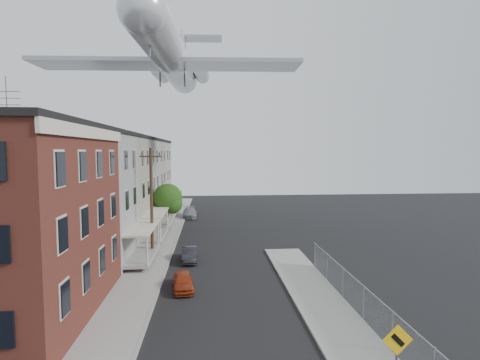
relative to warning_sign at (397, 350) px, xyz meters
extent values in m
cube|color=gray|center=(-11.10, 25.03, -1.82)|extent=(3.00, 62.00, 0.12)
cube|color=gray|center=(-0.10, 7.03, -1.82)|extent=(3.00, 26.00, 0.12)
cube|color=gray|center=(-9.65, 25.03, -1.81)|extent=(0.15, 62.00, 0.14)
cube|color=gray|center=(-1.55, 7.03, -1.81)|extent=(0.15, 26.00, 0.14)
cube|color=beige|center=(-12.52, 8.03, 7.82)|extent=(0.16, 12.20, 0.60)
cylinder|color=#515156|center=(-15.60, 6.03, 9.27)|extent=(0.04, 0.04, 2.00)
cube|color=slate|center=(-17.60, 17.53, 3.12)|extent=(10.00, 7.00, 10.00)
cube|color=black|center=(-17.60, 17.53, 8.27)|extent=(10.25, 7.00, 0.30)
cube|color=gray|center=(-11.70, 17.53, -1.33)|extent=(1.80, 6.40, 0.25)
cube|color=beige|center=(-11.70, 17.53, 0.87)|extent=(1.90, 6.50, 0.15)
cube|color=gray|center=(-17.60, 24.53, 3.12)|extent=(10.00, 7.00, 10.00)
cube|color=black|center=(-17.60, 24.53, 8.27)|extent=(10.25, 7.00, 0.30)
cube|color=gray|center=(-11.70, 24.53, -1.33)|extent=(1.80, 6.40, 0.25)
cube|color=beige|center=(-11.70, 24.53, 0.87)|extent=(1.90, 6.50, 0.15)
cube|color=slate|center=(-17.60, 31.53, 3.12)|extent=(10.00, 7.00, 10.00)
cube|color=black|center=(-17.60, 31.53, 8.27)|extent=(10.25, 7.00, 0.30)
cube|color=gray|center=(-11.70, 31.53, -1.33)|extent=(1.80, 6.40, 0.25)
cube|color=beige|center=(-11.70, 31.53, 0.87)|extent=(1.90, 6.50, 0.15)
cube|color=gray|center=(-17.60, 38.53, 3.12)|extent=(10.00, 7.00, 10.00)
cube|color=black|center=(-17.60, 38.53, 8.27)|extent=(10.25, 7.00, 0.30)
cube|color=gray|center=(-11.70, 38.53, -1.33)|extent=(1.80, 6.40, 0.25)
cube|color=beige|center=(-11.70, 38.53, 0.87)|extent=(1.90, 6.50, 0.15)
cube|color=slate|center=(-17.60, 45.53, 3.12)|extent=(10.00, 7.00, 10.00)
cube|color=black|center=(-17.60, 45.53, 8.27)|extent=(10.25, 7.00, 0.30)
cube|color=gray|center=(-11.70, 45.53, -1.33)|extent=(1.80, 6.40, 0.25)
cube|color=beige|center=(-11.70, 45.53, 0.87)|extent=(1.90, 6.50, 0.15)
cylinder|color=gray|center=(1.40, 3.03, -0.93)|extent=(0.06, 0.06, 1.90)
cylinder|color=gray|center=(1.40, 6.03, -0.93)|extent=(0.06, 0.06, 1.90)
cylinder|color=gray|center=(1.40, 9.03, -0.93)|extent=(0.06, 0.06, 1.90)
cylinder|color=gray|center=(1.40, 12.03, -0.93)|extent=(0.06, 0.06, 1.90)
cylinder|color=gray|center=(1.40, 15.03, -0.93)|extent=(0.06, 0.06, 1.90)
cube|color=gray|center=(1.40, 6.03, -0.03)|extent=(0.04, 18.00, 0.04)
cube|color=gray|center=(1.40, 6.03, -0.93)|extent=(0.02, 18.00, 1.80)
cube|color=#FFB70D|center=(0.00, -0.01, 0.37)|extent=(1.10, 0.03, 1.10)
cube|color=black|center=(0.00, -0.03, 0.37)|extent=(0.52, 0.02, 0.52)
cylinder|color=black|center=(-11.20, 19.03, 2.62)|extent=(0.26, 0.26, 9.00)
cube|color=black|center=(-11.20, 19.03, 6.42)|extent=(1.80, 0.12, 0.12)
cylinder|color=black|center=(-11.90, 19.03, 6.62)|extent=(0.08, 0.08, 0.25)
cylinder|color=black|center=(-10.50, 19.03, 6.62)|extent=(0.08, 0.08, 0.25)
cylinder|color=black|center=(-11.00, 29.03, -0.68)|extent=(0.24, 0.24, 2.40)
sphere|color=#1A3D10|center=(-11.00, 29.03, 1.72)|extent=(3.20, 3.20, 3.20)
sphere|color=#1A3D10|center=(-10.50, 28.73, 1.16)|extent=(2.24, 2.24, 2.24)
imported|color=maroon|center=(-8.16, 11.28, -1.34)|extent=(1.64, 3.29, 1.08)
imported|color=black|center=(-8.07, 17.42, -1.34)|extent=(1.31, 3.35, 1.09)
imported|color=gray|center=(-9.05, 37.08, -1.26)|extent=(1.98, 4.40, 1.25)
cylinder|color=silver|center=(-10.29, 27.26, 16.34)|extent=(4.55, 25.72, 3.41)
sphere|color=silver|center=(-10.86, 14.47, 16.34)|extent=(3.41, 3.41, 3.41)
cone|color=silver|center=(-9.71, 40.04, 16.34)|extent=(3.55, 3.35, 3.41)
cube|color=#939399|center=(-10.36, 25.66, 15.28)|extent=(25.76, 5.62, 0.37)
cylinder|color=#939399|center=(-12.44, 36.42, 16.56)|extent=(1.90, 4.34, 1.71)
cylinder|color=#939399|center=(-7.32, 36.20, 16.56)|extent=(1.90, 4.34, 1.71)
cube|color=silver|center=(-9.74, 39.51, 19.33)|extent=(0.45, 4.06, 5.97)
cube|color=#939399|center=(-9.69, 40.57, 22.10)|extent=(10.24, 3.22, 0.27)
cylinder|color=#515156|center=(-10.76, 16.60, 14.42)|extent=(0.17, 0.17, 1.28)
camera|label=1|loc=(-6.45, -11.96, 6.89)|focal=28.00mm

